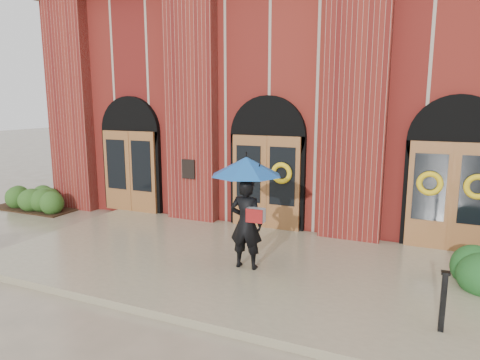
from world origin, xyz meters
The scene contains 6 objects.
ground centered at (0.00, 0.00, 0.00)m, with size 90.00×90.00×0.00m, color gray.
landing centered at (0.00, 0.15, 0.07)m, with size 10.00×5.30×0.15m, color gray.
church_building centered at (0.00, 8.78, 3.50)m, with size 16.20×12.53×7.00m.
man_with_umbrella centered at (0.66, -0.15, 1.76)m, with size 1.54×1.54×2.31m.
metal_post centered at (4.30, -1.28, 0.64)m, with size 0.13×0.13×0.94m.
hedge_wall_left centered at (-8.00, 2.06, 0.35)m, with size 2.74×1.09×0.70m, color #274D19.
Camera 1 is at (3.94, -7.87, 3.52)m, focal length 32.00 mm.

